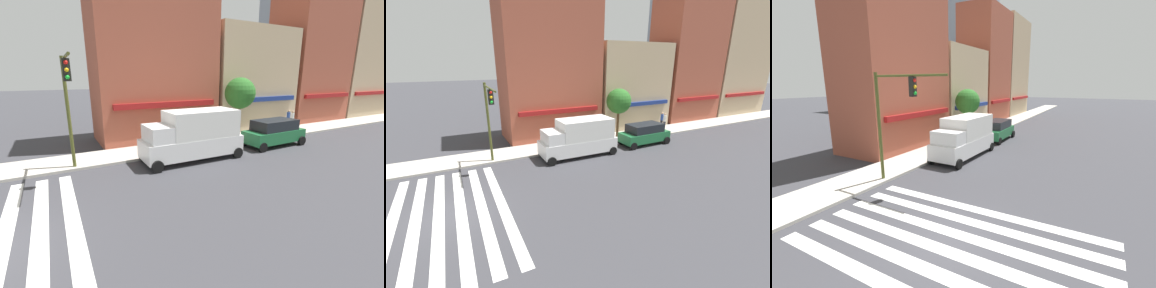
{
  "view_description": "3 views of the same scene",
  "coord_description": "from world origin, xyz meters",
  "views": [
    {
      "loc": [
        2.36,
        -8.58,
        5.04
      ],
      "look_at": [
        9.66,
        4.7,
        1.0
      ],
      "focal_mm": 24.0,
      "sensor_mm": 36.0,
      "label": 1
    },
    {
      "loc": [
        0.78,
        -13.05,
        7.47
      ],
      "look_at": [
        9.66,
        4.7,
        1.0
      ],
      "focal_mm": 24.0,
      "sensor_mm": 36.0,
      "label": 2
    },
    {
      "loc": [
        -6.8,
        -4.31,
        5.44
      ],
      "look_at": [
        9.66,
        4.7,
        1.0
      ],
      "focal_mm": 24.0,
      "sensor_mm": 36.0,
      "label": 3
    }
  ],
  "objects": [
    {
      "name": "crosswalk_stripes",
      "position": [
        -0.0,
        0.0,
        0.0
      ],
      "size": [
        5.62,
        10.8,
        0.01
      ],
      "color": "silver",
      "rests_on": "ground_plane"
    },
    {
      "name": "box_truck_white",
      "position": [
        9.75,
        4.7,
        1.59
      ],
      "size": [
        6.23,
        2.42,
        3.04
      ],
      "rotation": [
        0.0,
        0.0,
        -0.01
      ],
      "color": "white",
      "rests_on": "ground_plane"
    },
    {
      "name": "ground_plane",
      "position": [
        0.0,
        0.0,
        0.0
      ],
      "size": [
        200.0,
        200.0,
        0.0
      ],
      "primitive_type": "plane",
      "color": "#38383D"
    },
    {
      "name": "sidewalk_left",
      "position": [
        0.0,
        7.5,
        0.07
      ],
      "size": [
        120.0,
        3.0,
        0.15
      ],
      "color": "#B2ADA3",
      "rests_on": "ground_plane"
    },
    {
      "name": "pedestrian_blue_shirt",
      "position": [
        22.12,
        8.26,
        1.07
      ],
      "size": [
        0.32,
        0.32,
        1.77
      ],
      "rotation": [
        0.0,
        0.0,
        2.19
      ],
      "color": "#23232D",
      "rests_on": "sidewalk_left"
    },
    {
      "name": "street_tree",
      "position": [
        15.5,
        7.5,
        3.7
      ],
      "size": [
        2.42,
        2.42,
        4.78
      ],
      "color": "brown",
      "rests_on": "sidewalk_left"
    },
    {
      "name": "traffic_signal",
      "position": [
        3.14,
        5.35,
        4.11
      ],
      "size": [
        0.32,
        4.54,
        6.01
      ],
      "color": "#474C1E",
      "rests_on": "ground_plane"
    },
    {
      "name": "suv_green",
      "position": [
        16.57,
        4.7,
        1.03
      ],
      "size": [
        4.74,
        2.12,
        1.94
      ],
      "rotation": [
        0.0,
        0.0,
        0.02
      ],
      "color": "#1E6638",
      "rests_on": "ground_plane"
    },
    {
      "name": "storefront_row",
      "position": [
        25.16,
        11.5,
        7.11
      ],
      "size": [
        37.64,
        5.3,
        15.99
      ],
      "color": "#9E4C38",
      "rests_on": "ground_plane"
    },
    {
      "name": "pedestrian_white_shirt",
      "position": [
        22.02,
        7.71,
        1.07
      ],
      "size": [
        0.32,
        0.32,
        1.77
      ],
      "rotation": [
        0.0,
        0.0,
        2.96
      ],
      "color": "#23232D",
      "rests_on": "sidewalk_left"
    }
  ]
}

